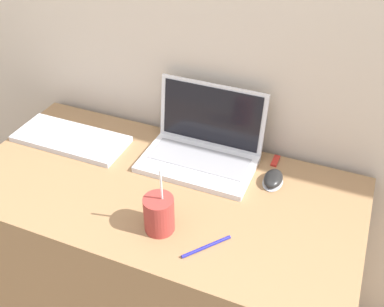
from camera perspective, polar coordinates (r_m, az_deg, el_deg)
name	(u,v)px	position (r m, az deg, el deg)	size (l,w,h in m)	color
desk	(164,263)	(1.71, -3.60, -13.65)	(1.27, 0.63, 0.74)	#936D47
laptop	(203,146)	(1.52, 1.35, 1.01)	(0.38, 0.26, 0.24)	silver
drink_cup	(159,214)	(1.27, -4.21, -7.61)	(0.09, 0.09, 0.23)	#9E332D
computer_mouse	(273,179)	(1.47, 10.26, -3.22)	(0.06, 0.10, 0.04)	#B2B2B7
external_keyboard	(71,139)	(1.69, -15.12, 1.80)	(0.41, 0.17, 0.02)	silver
usb_stick	(275,161)	(1.56, 10.54, -0.92)	(0.02, 0.06, 0.01)	#B2261E
pen	(206,247)	(1.26, 1.84, -11.73)	(0.10, 0.12, 0.01)	#191999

